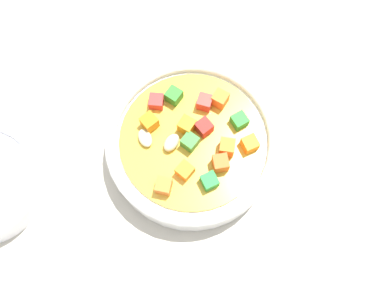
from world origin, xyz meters
TOP-DOWN VIEW (x-y plane):
  - ground_plane at (0.00, 0.00)cm, footprint 140.00×140.00cm
  - soup_bowl_main at (-0.01, -0.01)cm, footprint 21.03×21.03cm
  - spoon at (-16.47, 4.16)cm, footprint 15.80×20.67cm

SIDE VIEW (x-z plane):
  - ground_plane at x=0.00cm, z-range -2.00..0.00cm
  - spoon at x=-16.47cm, z-range -0.02..0.93cm
  - soup_bowl_main at x=-0.01cm, z-range -0.46..5.91cm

